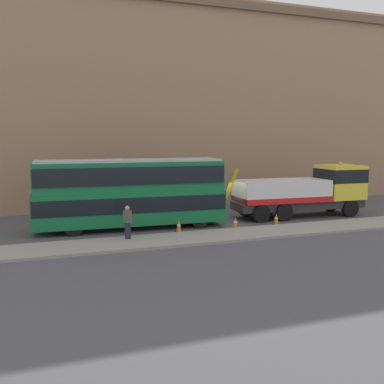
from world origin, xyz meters
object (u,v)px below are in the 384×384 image
(traffic_cone_midway, at_px, (235,223))
(recovery_tow_truck, at_px, (305,191))
(double_decker_bus, at_px, (131,191))
(traffic_cone_near_truck, at_px, (276,219))
(pedestrian_onlooker, at_px, (128,223))
(traffic_cone_near_bus, at_px, (179,226))

(traffic_cone_midway, bearing_deg, recovery_tow_truck, 18.92)
(double_decker_bus, relative_size, traffic_cone_near_truck, 15.45)
(recovery_tow_truck, bearing_deg, double_decker_bus, -177.59)
(recovery_tow_truck, relative_size, pedestrian_onlooker, 5.96)
(traffic_cone_near_bus, bearing_deg, double_decker_bus, 140.38)
(traffic_cone_midway, bearing_deg, pedestrian_onlooker, -171.02)
(recovery_tow_truck, distance_m, traffic_cone_midway, 6.67)
(double_decker_bus, bearing_deg, traffic_cone_midway, -17.86)
(pedestrian_onlooker, height_order, traffic_cone_near_truck, pedestrian_onlooker)
(double_decker_bus, bearing_deg, recovery_tow_truck, 2.41)
(double_decker_bus, xyz_separation_m, traffic_cone_near_truck, (8.61, -1.91, -1.89))
(traffic_cone_midway, bearing_deg, traffic_cone_near_bus, 176.43)
(double_decker_bus, distance_m, traffic_cone_near_truck, 9.02)
(traffic_cone_near_bus, height_order, traffic_cone_near_truck, same)
(pedestrian_onlooker, bearing_deg, traffic_cone_near_bus, -2.59)
(double_decker_bus, bearing_deg, pedestrian_onlooker, -102.52)
(recovery_tow_truck, bearing_deg, traffic_cone_near_bus, -166.29)
(recovery_tow_truck, relative_size, traffic_cone_near_truck, 14.16)
(double_decker_bus, height_order, pedestrian_onlooker, double_decker_bus)
(pedestrian_onlooker, relative_size, traffic_cone_near_truck, 2.38)
(double_decker_bus, relative_size, traffic_cone_near_bus, 15.45)
(traffic_cone_near_truck, bearing_deg, traffic_cone_midway, -175.55)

